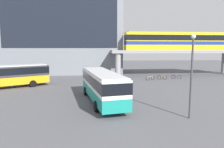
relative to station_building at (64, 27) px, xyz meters
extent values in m
plane|color=#515156|center=(6.57, -16.65, -10.67)|extent=(120.00, 120.00, 0.00)
cube|color=slate|center=(0.00, 0.03, 0.00)|extent=(25.65, 13.12, 21.34)
cube|color=black|center=(0.00, -6.58, 1.06)|extent=(23.09, 0.10, 11.95)
cube|color=gray|center=(23.85, -7.69, -5.70)|extent=(27.47, 5.67, 0.60)
cylinder|color=gray|center=(11.32, -9.73, -8.33)|extent=(1.10, 1.10, 4.68)
cylinder|color=gray|center=(11.32, -5.66, -8.33)|extent=(1.10, 1.10, 4.68)
cylinder|color=gray|center=(36.39, -5.66, -8.33)|extent=(1.10, 1.10, 4.68)
cube|color=yellow|center=(23.92, -7.69, -3.60)|extent=(21.68, 2.90, 3.60)
cube|color=navy|center=(23.92, -7.69, -3.96)|extent=(21.74, 2.96, 0.70)
cube|color=black|center=(23.92, -7.69, -2.88)|extent=(21.74, 2.96, 1.10)
cube|color=slate|center=(23.92, -7.69, -1.68)|extent=(20.81, 2.61, 0.24)
cube|color=teal|center=(7.22, -27.95, -9.62)|extent=(4.34, 11.27, 1.10)
cube|color=white|center=(7.22, -27.95, -8.32)|extent=(4.34, 11.27, 1.50)
cube|color=black|center=(7.22, -27.95, -8.25)|extent=(4.39, 11.31, 0.96)
cube|color=silver|center=(7.22, -27.95, -7.51)|extent=(4.12, 10.70, 0.12)
cylinder|color=black|center=(5.39, -24.70, -10.17)|extent=(0.45, 1.03, 1.00)
cylinder|color=black|center=(7.85, -24.27, -10.17)|extent=(0.45, 1.03, 1.00)
cylinder|color=black|center=(6.51, -31.20, -10.17)|extent=(0.45, 1.03, 1.00)
cylinder|color=black|center=(8.98, -30.77, -10.17)|extent=(0.45, 1.03, 1.00)
cube|color=orange|center=(-5.70, -19.01, -9.62)|extent=(10.86, 7.44, 1.10)
cube|color=#333338|center=(-5.70, -19.01, -8.32)|extent=(10.86, 7.44, 1.50)
cube|color=black|center=(-5.70, -19.01, -8.25)|extent=(10.92, 7.49, 0.96)
cube|color=silver|center=(-5.70, -19.01, -7.51)|extent=(10.32, 7.07, 0.12)
cylinder|color=black|center=(-2.40, -18.64, -10.17)|extent=(1.01, 0.72, 1.00)
cylinder|color=black|center=(-3.59, -16.44, -10.17)|extent=(1.01, 0.72, 1.00)
torus|color=black|center=(17.08, -13.95, -10.33)|extent=(0.73, 0.25, 0.74)
torus|color=black|center=(16.07, -14.23, -10.33)|extent=(0.73, 0.25, 0.74)
cylinder|color=silver|center=(16.57, -14.09, -10.05)|extent=(1.03, 0.33, 0.05)
cylinder|color=silver|center=(16.07, -14.23, -10.03)|extent=(0.04, 0.04, 0.55)
cylinder|color=silver|center=(17.08, -13.95, -9.98)|extent=(0.04, 0.04, 0.65)
torus|color=black|center=(19.42, -13.73, -10.33)|extent=(0.72, 0.29, 0.74)
torus|color=black|center=(18.42, -13.40, -10.33)|extent=(0.72, 0.29, 0.74)
cylinder|color=orange|center=(18.92, -13.56, -10.05)|extent=(1.01, 0.38, 0.05)
cylinder|color=orange|center=(18.42, -13.40, -10.03)|extent=(0.04, 0.04, 0.55)
cylinder|color=orange|center=(19.42, -13.73, -9.98)|extent=(0.04, 0.04, 0.65)
torus|color=black|center=(22.30, -13.37, -10.33)|extent=(0.72, 0.30, 0.74)
torus|color=black|center=(21.31, -13.02, -10.33)|extent=(0.72, 0.30, 0.74)
cylinder|color=#B21E1E|center=(21.81, -13.20, -10.05)|extent=(1.01, 0.40, 0.05)
cylinder|color=#B21E1E|center=(21.31, -13.02, -10.03)|extent=(0.04, 0.04, 0.55)
cylinder|color=#B21E1E|center=(22.30, -13.37, -9.98)|extent=(0.04, 0.04, 0.65)
cylinder|color=#33663F|center=(6.19, -19.72, -10.28)|extent=(0.32, 0.32, 0.78)
cube|color=#724C8C|center=(6.19, -19.72, -9.59)|extent=(0.38, 0.46, 0.62)
sphere|color=tan|center=(6.19, -19.72, -9.18)|extent=(0.21, 0.21, 0.21)
cylinder|color=#3F3F44|center=(14.00, -33.64, -7.48)|extent=(0.16, 0.16, 6.38)
sphere|color=silver|center=(14.00, -33.64, -4.14)|extent=(0.36, 0.36, 0.36)
camera|label=1|loc=(6.16, -48.55, -5.05)|focal=32.12mm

